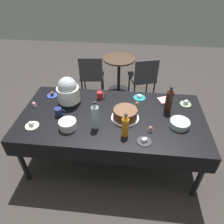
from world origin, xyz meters
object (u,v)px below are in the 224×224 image
(coffee_mug_red, at_px, (100,95))
(maroon_chair_right, at_px, (144,76))
(dessert_plate_sage, at_px, (186,103))
(cupcake_mint, at_px, (34,104))
(dessert_plate_teal, at_px, (139,97))
(potluck_table, at_px, (112,119))
(ceramic_snack_bowl, at_px, (68,125))
(cupcake_vanilla, at_px, (150,129))
(maroon_chair_left, at_px, (92,73))
(soda_bottle_cola, at_px, (169,100))
(dessert_plate_charcoal, at_px, (144,141))
(coffee_mug_navy, at_px, (59,112))
(soda_bottle_water, at_px, (95,116))
(round_cafe_table, at_px, (119,69))
(slow_cooker, at_px, (68,92))
(dessert_plate_cobalt, at_px, (52,95))
(cupcake_lemon, at_px, (137,104))
(glass_salad_bowl, at_px, (180,124))
(dessert_plate_cream, at_px, (32,125))
(soda_bottle_orange_juice, at_px, (125,126))
(frosted_layer_cake, at_px, (125,114))

(coffee_mug_red, distance_m, maroon_chair_right, 1.36)
(dessert_plate_sage, distance_m, cupcake_mint, 1.92)
(dessert_plate_teal, xyz_separation_m, cupcake_mint, (-1.32, -0.33, 0.02))
(potluck_table, relative_size, dessert_plate_teal, 13.69)
(ceramic_snack_bowl, distance_m, cupcake_vanilla, 0.90)
(dessert_plate_teal, relative_size, maroon_chair_left, 0.19)
(soda_bottle_cola, bearing_deg, coffee_mug_red, 168.22)
(dessert_plate_charcoal, height_order, coffee_mug_navy, coffee_mug_navy)
(soda_bottle_water, distance_m, coffee_mug_navy, 0.51)
(ceramic_snack_bowl, bearing_deg, potluck_table, 30.48)
(dessert_plate_teal, height_order, soda_bottle_water, soda_bottle_water)
(soda_bottle_water, xyz_separation_m, round_cafe_table, (0.11, 1.96, -0.41))
(slow_cooker, distance_m, dessert_plate_sage, 1.50)
(dessert_plate_cobalt, relative_size, soda_bottle_cola, 0.43)
(maroon_chair_right, relative_size, round_cafe_table, 1.18)
(maroon_chair_left, bearing_deg, slow_cooker, -91.19)
(cupcake_lemon, distance_m, coffee_mug_red, 0.50)
(cupcake_lemon, relative_size, coffee_mug_navy, 0.53)
(maroon_chair_right, bearing_deg, glass_salad_bowl, -77.90)
(dessert_plate_cobalt, bearing_deg, coffee_mug_navy, -60.79)
(slow_cooker, relative_size, cupcake_mint, 5.41)
(soda_bottle_cola, bearing_deg, glass_salad_bowl, -68.57)
(slow_cooker, bearing_deg, cupcake_mint, -163.43)
(potluck_table, bearing_deg, coffee_mug_navy, -174.26)
(maroon_chair_left, bearing_deg, soda_bottle_cola, -48.21)
(dessert_plate_cream, relative_size, round_cafe_table, 0.21)
(maroon_chair_right, distance_m, round_cafe_table, 0.52)
(cupcake_lemon, bearing_deg, maroon_chair_right, 84.32)
(maroon_chair_right, bearing_deg, dessert_plate_cobalt, -137.08)
(glass_salad_bowl, relative_size, soda_bottle_water, 0.64)
(slow_cooker, relative_size, dessert_plate_sage, 2.55)
(cupcake_vanilla, relative_size, maroon_chair_right, 0.08)
(slow_cooker, distance_m, dessert_plate_charcoal, 1.13)
(soda_bottle_cola, xyz_separation_m, maroon_chair_right, (-0.24, 1.35, -0.42))
(coffee_mug_navy, bearing_deg, slow_cooker, 77.70)
(cupcake_mint, bearing_deg, soda_bottle_water, -19.31)
(coffee_mug_red, bearing_deg, cupcake_vanilla, -41.89)
(cupcake_lemon, xyz_separation_m, maroon_chair_left, (-0.83, 1.30, -0.29))
(soda_bottle_orange_juice, relative_size, maroon_chair_left, 0.33)
(cupcake_vanilla, bearing_deg, soda_bottle_orange_juice, -162.39)
(potluck_table, relative_size, soda_bottle_orange_juice, 7.75)
(cupcake_mint, xyz_separation_m, soda_bottle_cola, (1.66, 0.09, 0.13))
(dessert_plate_cream, relative_size, coffee_mug_red, 1.33)
(dessert_plate_sage, bearing_deg, maroon_chair_left, 140.69)
(frosted_layer_cake, relative_size, soda_bottle_cola, 0.97)
(coffee_mug_navy, distance_m, round_cafe_table, 1.91)
(slow_cooker, distance_m, maroon_chair_left, 1.38)
(dessert_plate_sage, distance_m, coffee_mug_red, 1.11)
(coffee_mug_navy, bearing_deg, dessert_plate_charcoal, -18.25)
(coffee_mug_red, relative_size, maroon_chair_left, 0.14)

